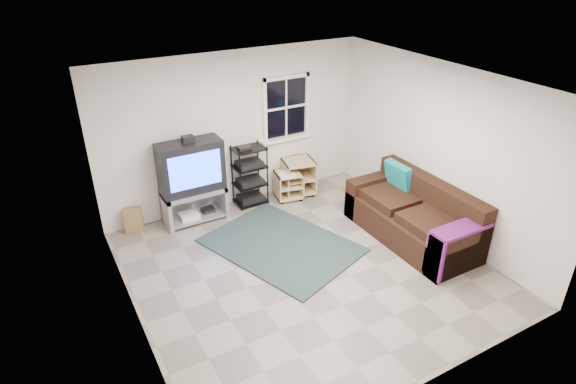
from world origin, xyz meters
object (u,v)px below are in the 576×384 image
tv_unit (191,175)px  side_table_left (297,175)px  sofa (414,217)px  av_rack (250,179)px  side_table_right (288,183)px

tv_unit → side_table_left: bearing=0.7°
tv_unit → sofa: tv_unit is taller
av_rack → side_table_right: size_ratio=2.06×
tv_unit → side_table_left: 2.01m
av_rack → tv_unit: bearing=-176.9°
side_table_left → side_table_right: (-0.26, -0.10, -0.05)m
side_table_left → tv_unit: bearing=-179.3°
side_table_right → side_table_left: bearing=21.7°
tv_unit → sofa: bearing=-38.2°
tv_unit → av_rack: (1.03, 0.06, -0.34)m
side_table_left → sofa: bearing=-70.4°
av_rack → sofa: av_rack is taller
tv_unit → side_table_left: tv_unit is taller
sofa → tv_unit: bearing=141.8°
av_rack → side_table_right: 0.70m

